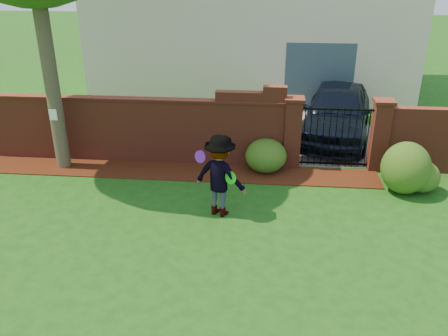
# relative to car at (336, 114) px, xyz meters

# --- Properties ---
(ground) EXTENTS (80.00, 80.00, 0.01)m
(ground) POSITION_rel_car_xyz_m (-3.78, -6.08, -0.81)
(ground) COLOR #194C13
(ground) RESTS_ON ground
(mulch_bed) EXTENTS (11.10, 1.08, 0.03)m
(mulch_bed) POSITION_rel_car_xyz_m (-4.73, -2.74, -0.79)
(mulch_bed) COLOR #38160A
(mulch_bed) RESTS_ON ground
(brick_wall) EXTENTS (8.70, 0.31, 2.16)m
(brick_wall) POSITION_rel_car_xyz_m (-5.79, -2.08, 0.12)
(brick_wall) COLOR maroon
(brick_wall) RESTS_ON ground
(pillar_left) EXTENTS (0.50, 0.50, 1.88)m
(pillar_left) POSITION_rel_car_xyz_m (-1.38, -2.08, 0.15)
(pillar_left) COLOR maroon
(pillar_left) RESTS_ON ground
(pillar_right) EXTENTS (0.50, 0.50, 1.88)m
(pillar_right) POSITION_rel_car_xyz_m (0.82, -2.08, 0.15)
(pillar_right) COLOR maroon
(pillar_right) RESTS_ON ground
(iron_gate) EXTENTS (1.78, 0.03, 1.60)m
(iron_gate) POSITION_rel_car_xyz_m (-0.28, -2.08, 0.04)
(iron_gate) COLOR black
(iron_gate) RESTS_ON ground
(driveway) EXTENTS (3.20, 8.00, 0.01)m
(driveway) POSITION_rel_car_xyz_m (-0.28, 1.92, -0.80)
(driveway) COLOR gray
(driveway) RESTS_ON ground
(house) EXTENTS (12.40, 6.40, 6.30)m
(house) POSITION_rel_car_xyz_m (-2.77, 5.92, 2.35)
(house) COLOR beige
(house) RESTS_ON ground
(car) EXTENTS (2.84, 5.04, 1.62)m
(car) POSITION_rel_car_xyz_m (0.00, 0.00, 0.00)
(car) COLOR black
(car) RESTS_ON ground
(paper_notice) EXTENTS (0.20, 0.01, 0.28)m
(paper_notice) POSITION_rel_car_xyz_m (-7.38, -2.87, 0.69)
(paper_notice) COLOR white
(paper_notice) RESTS_ON tree
(shrub_left) EXTENTS (1.06, 1.06, 0.87)m
(shrub_left) POSITION_rel_car_xyz_m (-2.04, -2.46, -0.38)
(shrub_left) COLOR #245118
(shrub_left) RESTS_ON ground
(shrub_middle) EXTENTS (1.13, 1.13, 1.24)m
(shrub_middle) POSITION_rel_car_xyz_m (1.21, -3.34, -0.19)
(shrub_middle) COLOR #245118
(shrub_middle) RESTS_ON ground
(shrub_right) EXTENTS (0.85, 0.85, 0.75)m
(shrub_right) POSITION_rel_car_xyz_m (1.63, -3.25, -0.43)
(shrub_right) COLOR #245118
(shrub_right) RESTS_ON ground
(man) EXTENTS (1.33, 1.06, 1.80)m
(man) POSITION_rel_car_xyz_m (-3.01, -4.79, 0.09)
(man) COLOR gray
(man) RESTS_ON ground
(frisbee_purple) EXTENTS (0.28, 0.20, 0.27)m
(frisbee_purple) POSITION_rel_car_xyz_m (-3.40, -4.75, 0.51)
(frisbee_purple) COLOR purple
(frisbee_purple) RESTS_ON man
(frisbee_green) EXTENTS (0.26, 0.22, 0.28)m
(frisbee_green) POSITION_rel_car_xyz_m (-2.75, -4.99, 0.17)
(frisbee_green) COLOR #19BE1B
(frisbee_green) RESTS_ON man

